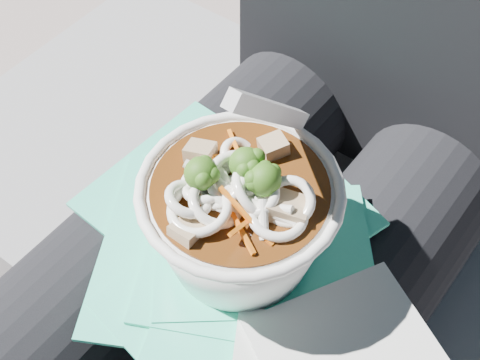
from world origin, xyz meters
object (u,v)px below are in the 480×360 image
Objects in this scene: udon_bowl at (240,213)px; person_body at (290,207)px; stone_ledge at (299,313)px; lap at (235,281)px; plastic_bag at (222,248)px.

person_body is at bearing 99.51° from udon_bowl.
stone_ledge is at bearing 90.00° from person_body.
lap is at bearing -90.00° from person_body.
udon_bowl is (0.02, -0.17, 0.45)m from stone_ledge.
lap is 0.48× the size of person_body.
udon_bowl is at bearing -80.49° from person_body.
person_body is (-0.00, 0.09, 0.02)m from lap.
lap is at bearing 139.06° from udon_bowl.
stone_ledge is 0.48m from udon_bowl.
udon_bowl reaches higher than stone_ledge.
plastic_bag is at bearing -89.80° from stone_ledge.
person_body is 2.98× the size of plastic_bag.
person_body is at bearing -90.00° from stone_ledge.
lap is at bearing -90.00° from stone_ledge.
udon_bowl is at bearing -83.77° from stone_ledge.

